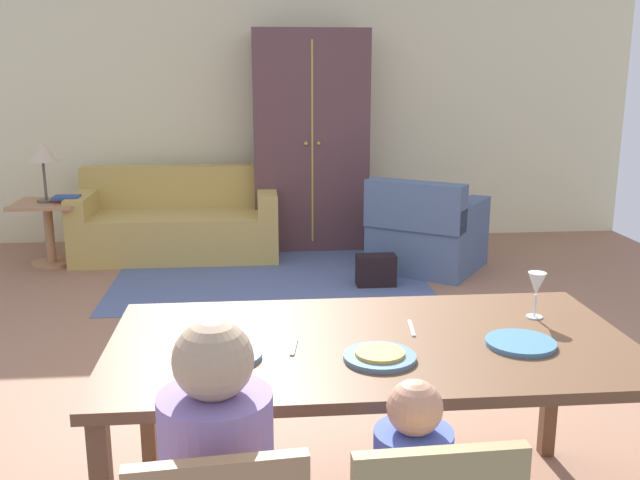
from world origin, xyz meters
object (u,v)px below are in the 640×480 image
(plate_near_child, at_px, (380,357))
(book_upper, at_px, (67,197))
(plate_near_woman, at_px, (520,343))
(couch, at_px, (178,224))
(dining_table, at_px, (371,357))
(wine_glass, at_px, (537,286))
(book_lower, at_px, (67,200))
(plate_near_man, at_px, (225,356))
(armoire, at_px, (310,141))
(armchair, at_px, (426,234))
(handbag, at_px, (376,270))
(table_lamp, at_px, (42,154))
(side_table, at_px, (49,224))

(plate_near_child, xyz_separation_m, book_upper, (-2.09, 4.13, -0.15))
(plate_near_woman, bearing_deg, couch, 111.15)
(plate_near_woman, bearing_deg, dining_table, 169.20)
(wine_glass, bearing_deg, book_lower, 126.15)
(plate_near_man, xyz_separation_m, plate_near_woman, (1.05, 0.02, 0.00))
(dining_table, distance_m, plate_near_man, 0.54)
(plate_near_child, bearing_deg, book_upper, 116.81)
(book_upper, bearing_deg, plate_near_man, -68.99)
(couch, distance_m, armoire, 1.51)
(plate_near_woman, xyz_separation_m, book_upper, (-2.61, 4.05, -0.15))
(plate_near_man, distance_m, book_lower, 4.40)
(armchair, height_order, handbag, armchair)
(plate_near_woman, bearing_deg, armoire, 94.95)
(handbag, bearing_deg, armchair, 41.26)
(plate_near_man, xyz_separation_m, plate_near_child, (0.52, -0.06, 0.00))
(table_lamp, bearing_deg, handbag, -17.69)
(wine_glass, bearing_deg, book_upper, 126.33)
(book_lower, relative_size, book_upper, 1.00)
(armchair, xyz_separation_m, table_lamp, (-3.34, 0.44, 0.69))
(plate_near_woman, height_order, wine_glass, wine_glass)
(table_lamp, xyz_separation_m, book_lower, (0.18, 0.01, -0.41))
(plate_near_man, distance_m, book_upper, 4.37)
(plate_near_child, relative_size, book_lower, 1.14)
(dining_table, relative_size, table_lamp, 3.53)
(couch, relative_size, book_lower, 8.48)
(armoire, xyz_separation_m, book_lower, (-2.22, -0.54, -0.46))
(armchair, bearing_deg, side_table, 172.42)
(wine_glass, relative_size, armchair, 0.16)
(plate_near_woman, bearing_deg, armchair, 81.50)
(book_upper, bearing_deg, armchair, -7.51)
(plate_near_woman, relative_size, side_table, 0.43)
(plate_near_child, bearing_deg, side_table, 118.64)
(plate_near_man, bearing_deg, handbag, 71.47)
(plate_near_man, height_order, handbag, plate_near_man)
(book_lower, bearing_deg, book_upper, -78.45)
(side_table, height_order, book_lower, book_lower)
(dining_table, relative_size, plate_near_man, 7.63)
(plate_near_child, height_order, handbag, plate_near_child)
(plate_near_woman, distance_m, side_table, 4.96)
(dining_table, bearing_deg, table_lamp, 119.71)
(plate_near_man, xyz_separation_m, table_lamp, (-1.75, 4.10, 0.24))
(plate_near_child, relative_size, armoire, 0.12)
(plate_near_man, distance_m, couch, 4.43)
(wine_glass, bearing_deg, armoire, 97.37)
(table_lamp, relative_size, handbag, 1.69)
(plate_near_man, bearing_deg, plate_near_woman, 1.09)
(couch, bearing_deg, armchair, -17.55)
(plate_near_woman, height_order, armchair, armchair)
(book_upper, bearing_deg, table_lamp, 171.32)
(couch, bearing_deg, book_lower, -165.05)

